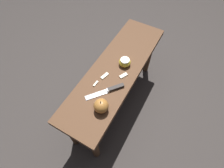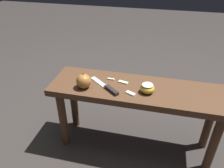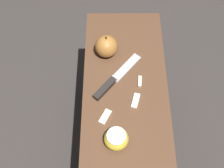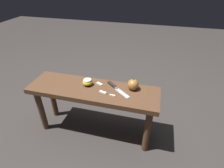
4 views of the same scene
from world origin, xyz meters
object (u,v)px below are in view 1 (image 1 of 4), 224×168
at_px(wooden_bench, 116,75).
at_px(knife, 111,89).
at_px(apple_whole, 101,106).
at_px(apple_cut, 125,62).

xyz_separation_m(wooden_bench, knife, (-0.17, -0.05, 0.09)).
bearing_deg(apple_whole, wooden_bench, 12.79).
distance_m(wooden_bench, apple_whole, 0.34).
bearing_deg(knife, apple_cut, -136.48).
height_order(apple_whole, apple_cut, apple_whole).
relative_size(wooden_bench, apple_cut, 12.98).
bearing_deg(wooden_bench, knife, -162.80).
bearing_deg(apple_whole, knife, 7.21).
height_order(knife, apple_cut, apple_cut).
bearing_deg(apple_cut, wooden_bench, 147.64).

